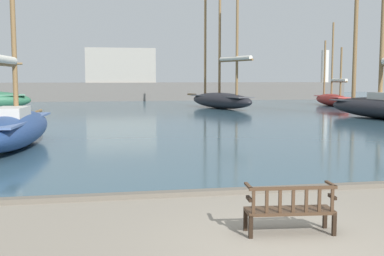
# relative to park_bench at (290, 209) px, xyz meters

# --- Properties ---
(ground_plane) EXTENTS (160.00, 160.00, 0.00)m
(ground_plane) POSITION_rel_park_bench_xyz_m (-0.16, -0.68, -0.47)
(ground_plane) COLOR gray
(harbor_water) EXTENTS (100.00, 80.00, 0.08)m
(harbor_water) POSITION_rel_park_bench_xyz_m (-0.16, 43.32, -0.43)
(harbor_water) COLOR #385666
(harbor_water) RESTS_ON ground
(quay_edge_kerb) EXTENTS (40.00, 0.30, 0.12)m
(quay_edge_kerb) POSITION_rel_park_bench_xyz_m (-0.16, 3.17, -0.41)
(quay_edge_kerb) COLOR #675F54
(quay_edge_kerb) RESTS_ON ground
(park_bench) EXTENTS (1.64, 0.66, 0.92)m
(park_bench) POSITION_rel_park_bench_xyz_m (0.00, 0.00, 0.00)
(park_bench) COLOR black
(park_bench) RESTS_ON ground
(sailboat_nearest_port) EXTENTS (4.62, 10.57, 13.05)m
(sailboat_nearest_port) POSITION_rel_park_bench_xyz_m (15.64, 21.98, 0.66)
(sailboat_nearest_port) COLOR black
(sailboat_nearest_port) RESTS_ON harbor_water
(sailboat_far_port) EXTENTS (2.55, 9.35, 11.32)m
(sailboat_far_port) POSITION_rel_park_bench_xyz_m (-6.77, 12.01, 0.49)
(sailboat_far_port) COLOR navy
(sailboat_far_port) RESTS_ON harbor_water
(sailboat_mid_port) EXTENTS (5.19, 10.30, 12.57)m
(sailboat_mid_port) POSITION_rel_park_bench_xyz_m (7.36, 34.77, 0.68)
(sailboat_mid_port) COLOR black
(sailboat_mid_port) RESTS_ON harbor_water
(sailboat_nearest_starboard) EXTENTS (2.32, 7.18, 8.32)m
(sailboat_nearest_starboard) POSITION_rel_park_bench_xyz_m (19.53, 37.13, 0.38)
(sailboat_nearest_starboard) COLOR maroon
(sailboat_nearest_starboard) RESTS_ON harbor_water
(far_breakwater) EXTENTS (56.61, 2.40, 6.55)m
(far_breakwater) POSITION_rel_park_bench_xyz_m (-0.04, 52.00, 1.32)
(far_breakwater) COLOR #66605B
(far_breakwater) RESTS_ON ground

